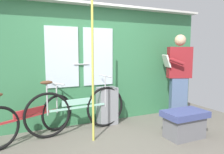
% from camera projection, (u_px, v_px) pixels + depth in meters
% --- Properties ---
extents(ground_plane, '(6.02, 4.14, 0.04)m').
position_uv_depth(ground_plane, '(119.00, 149.00, 3.17)').
color(ground_plane, '#666056').
extents(train_door_wall, '(5.02, 0.28, 2.29)m').
position_uv_depth(train_door_wall, '(90.00, 62.00, 4.16)').
color(train_door_wall, '#387A4C').
rests_on(train_door_wall, ground_plane).
extents(bicycle_near_door, '(1.51, 0.84, 0.86)m').
position_uv_depth(bicycle_near_door, '(30.00, 118.00, 3.42)').
color(bicycle_near_door, black).
rests_on(bicycle_near_door, ground_plane).
extents(bicycle_leaning_behind, '(1.82, 0.44, 0.97)m').
position_uv_depth(bicycle_leaning_behind, '(78.00, 110.00, 3.75)').
color(bicycle_leaning_behind, black).
rests_on(bicycle_leaning_behind, ground_plane).
extents(passenger_reading_newspaper, '(0.63, 0.58, 1.75)m').
position_uv_depth(passenger_reading_newspaper, '(179.00, 74.00, 4.51)').
color(passenger_reading_newspaper, slate).
rests_on(passenger_reading_newspaper, ground_plane).
extents(trash_bin_by_wall, '(0.36, 0.28, 0.72)m').
position_uv_depth(trash_bin_by_wall, '(107.00, 106.00, 4.18)').
color(trash_bin_by_wall, gray).
rests_on(trash_bin_by_wall, ground_plane).
extents(handrail_pole, '(0.04, 0.04, 2.25)m').
position_uv_depth(handrail_pole, '(93.00, 70.00, 3.29)').
color(handrail_pole, '#C6C14C').
rests_on(handrail_pole, ground_plane).
extents(bench_seat_corner, '(0.70, 0.44, 0.45)m').
position_uv_depth(bench_seat_corner, '(184.00, 123.00, 3.51)').
color(bench_seat_corner, '#3D477F').
rests_on(bench_seat_corner, ground_plane).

